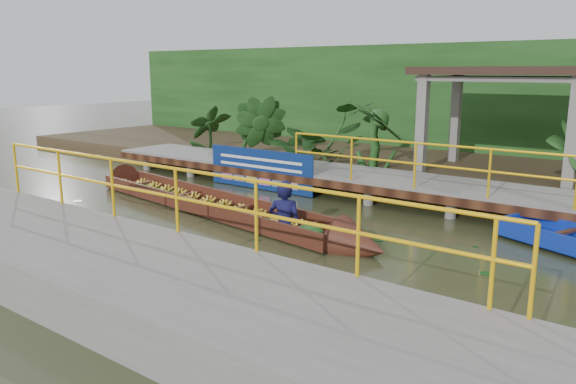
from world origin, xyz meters
The scene contains 9 objects.
ground centered at (0.00, 0.00, 0.00)m, with size 80.00×80.00×0.00m, color #2D3018.
land_strip centered at (0.00, 7.50, 0.23)m, with size 30.00×8.00×0.45m, color #312818.
far_dock centered at (0.02, 3.43, 0.48)m, with size 16.00×2.06×1.66m.
near_dock centered at (1.00, -4.20, 0.30)m, with size 18.00×2.40×1.73m.
pavilion centered at (3.00, 6.30, 2.82)m, with size 4.40×3.00×3.00m.
foliage_backdrop centered at (0.00, 10.00, 2.00)m, with size 30.00×0.80×4.00m, color #163912.
vendor_boat centered at (-1.18, 0.00, 0.29)m, with size 9.69×2.34×2.33m.
blue_banner centered at (-2.13, 2.48, 0.56)m, with size 3.39×0.04×1.06m.
tropical_plants centered at (-0.39, 5.30, 1.42)m, with size 14.55×1.55×1.93m.
Camera 1 is at (7.21, -8.73, 3.12)m, focal length 35.00 mm.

